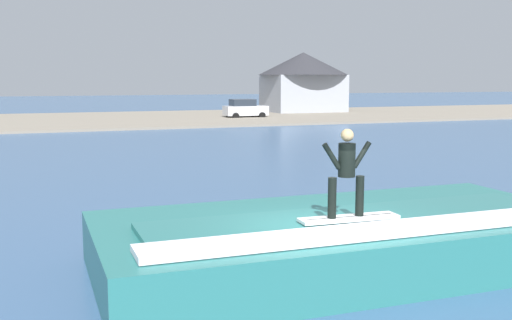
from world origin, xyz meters
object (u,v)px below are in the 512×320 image
surfboard (349,218)px  surfer (347,168)px  car_far_shore (245,109)px  house_gabled_white (303,78)px  wave_crest (346,239)px

surfboard → surfer: size_ratio=1.19×
car_far_shore → house_gabled_white: size_ratio=0.41×
wave_crest → house_gabled_white: bearing=66.2°
surfer → car_far_shore: size_ratio=0.41×
surfboard → car_far_shore: bearing=73.2°
surfboard → house_gabled_white: (22.81, 51.61, 2.67)m
car_far_shore → house_gabled_white: bearing=37.3°
car_far_shore → house_gabled_white: (9.36, 7.13, 2.92)m
surfer → surfboard: bearing=4.2°
car_far_shore → wave_crest: bearing=-106.7°
wave_crest → surfer: 1.83m
car_far_shore → surfboard: bearing=-106.8°
car_far_shore → surfer: bearing=-106.9°
wave_crest → surfer: surfer is taller
wave_crest → house_gabled_white: house_gabled_white is taller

